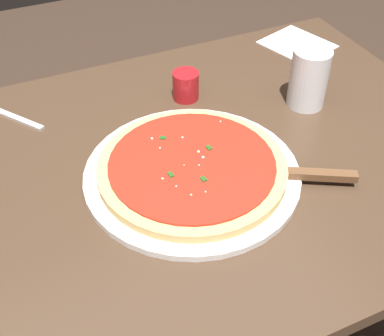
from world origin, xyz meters
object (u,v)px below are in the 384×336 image
(pizza_server, at_px, (294,174))
(cup_tall_drink, at_px, (309,78))
(pizza, at_px, (192,167))
(cup_small_sauce, at_px, (186,86))
(serving_plate, at_px, (192,174))
(napkin_folded_right, at_px, (297,44))
(fork, at_px, (2,112))

(pizza_server, height_order, cup_tall_drink, cup_tall_drink)
(pizza, distance_m, pizza_server, 0.17)
(pizza, height_order, cup_small_sauce, cup_small_sauce)
(serving_plate, height_order, napkin_folded_right, serving_plate)
(cup_tall_drink, height_order, cup_small_sauce, cup_tall_drink)
(cup_tall_drink, relative_size, napkin_folded_right, 0.81)
(cup_small_sauce, bearing_deg, pizza_server, -78.79)
(pizza, bearing_deg, cup_tall_drink, 19.47)
(serving_plate, bearing_deg, cup_small_sauce, 68.55)
(pizza_server, bearing_deg, pizza, 151.12)
(napkin_folded_right, distance_m, fork, 0.69)
(pizza, bearing_deg, cup_small_sauce, 68.55)
(serving_plate, distance_m, pizza, 0.02)
(fork, bearing_deg, pizza_server, -44.51)
(pizza_server, bearing_deg, cup_small_sauce, 101.21)
(napkin_folded_right, bearing_deg, fork, 179.73)
(cup_tall_drink, relative_size, fork, 0.74)
(napkin_folded_right, bearing_deg, cup_tall_drink, -119.80)
(serving_plate, bearing_deg, pizza, 106.49)
(serving_plate, bearing_deg, cup_tall_drink, 19.47)
(pizza_server, xyz_separation_m, fork, (-0.42, 0.41, -0.01))
(serving_plate, distance_m, cup_small_sauce, 0.24)
(napkin_folded_right, height_order, fork, fork)
(pizza, distance_m, napkin_folded_right, 0.53)
(pizza_server, height_order, napkin_folded_right, pizza_server)
(pizza, xyz_separation_m, pizza_server, (0.15, -0.08, -0.00))
(pizza_server, relative_size, cup_tall_drink, 1.78)
(fork, bearing_deg, pizza, -50.80)
(serving_plate, relative_size, cup_tall_drink, 3.08)
(serving_plate, relative_size, fork, 2.28)
(pizza_server, height_order, fork, pizza_server)
(napkin_folded_right, relative_size, fork, 0.91)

